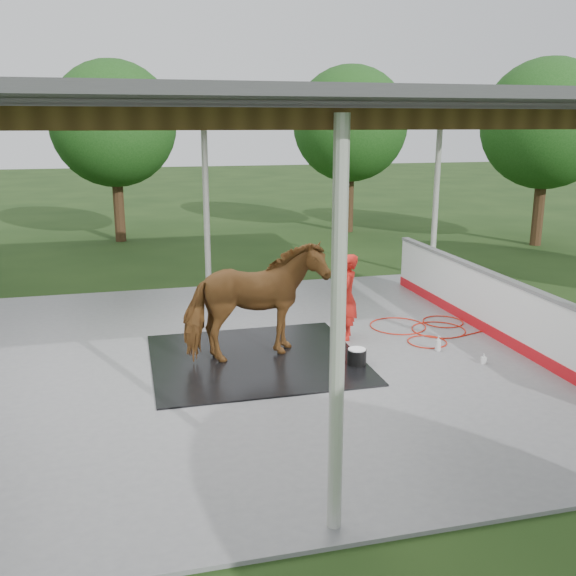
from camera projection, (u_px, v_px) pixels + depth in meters
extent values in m
plane|color=#1E3814|center=(245.00, 361.00, 10.62)|extent=(100.00, 100.00, 0.00)
cube|color=slate|center=(245.00, 359.00, 10.61)|extent=(12.00, 10.00, 0.05)
cylinder|color=beige|center=(338.00, 336.00, 5.71)|extent=(0.14, 0.14, 3.85)
cylinder|color=beige|center=(206.00, 207.00, 14.54)|extent=(0.14, 0.14, 3.85)
cylinder|color=beige|center=(436.00, 200.00, 15.89)|extent=(0.14, 0.14, 3.85)
cube|color=brown|center=(334.00, 119.00, 5.43)|extent=(12.00, 0.10, 0.18)
cube|color=brown|center=(291.00, 120.00, 6.84)|extent=(12.00, 0.10, 0.18)
cube|color=brown|center=(262.00, 120.00, 8.25)|extent=(12.00, 0.10, 0.18)
cube|color=brown|center=(241.00, 121.00, 9.66)|extent=(12.00, 0.10, 0.18)
cube|color=brown|center=(226.00, 121.00, 11.07)|extent=(12.00, 0.10, 0.18)
cube|color=brown|center=(214.00, 121.00, 12.47)|extent=(12.00, 0.10, 0.18)
cube|color=brown|center=(205.00, 122.00, 13.88)|extent=(12.00, 0.10, 0.18)
cube|color=brown|center=(568.00, 121.00, 11.01)|extent=(0.12, 10.00, 0.18)
cube|color=#38383A|center=(241.00, 107.00, 9.61)|extent=(12.60, 10.60, 0.10)
cube|color=red|center=(494.00, 331.00, 11.67)|extent=(0.14, 8.00, 0.20)
cube|color=white|center=(496.00, 305.00, 11.54)|extent=(0.12, 8.00, 1.00)
cube|color=slate|center=(498.00, 276.00, 11.41)|extent=(0.16, 8.00, 0.06)
cylinder|color=#382314|center=(119.00, 208.00, 21.14)|extent=(0.36, 0.36, 2.20)
sphere|color=#194714|center=(113.00, 124.00, 20.46)|extent=(4.00, 4.00, 4.00)
cylinder|color=#382314|center=(348.00, 201.00, 23.03)|extent=(0.36, 0.36, 2.20)
sphere|color=#194714|center=(350.00, 124.00, 22.36)|extent=(4.00, 4.00, 4.00)
cylinder|color=#382314|center=(538.00, 211.00, 20.46)|extent=(0.36, 0.36, 2.20)
sphere|color=#194714|center=(547.00, 124.00, 19.79)|extent=(4.00, 4.00, 4.00)
cube|color=black|center=(256.00, 359.00, 10.54)|extent=(3.37, 3.16, 0.03)
imported|color=brown|center=(255.00, 302.00, 10.30)|extent=(2.41, 1.42, 1.91)
imported|color=red|center=(347.00, 297.00, 11.39)|extent=(0.54, 0.65, 1.54)
cylinder|color=black|center=(357.00, 358.00, 10.23)|extent=(0.31, 0.31, 0.27)
cylinder|color=white|center=(357.00, 350.00, 10.20)|extent=(0.28, 0.28, 0.03)
imported|color=silver|center=(438.00, 343.00, 10.90)|extent=(0.12, 0.12, 0.27)
imported|color=#338CD8|center=(484.00, 359.00, 10.33)|extent=(0.09, 0.10, 0.17)
torus|color=red|center=(439.00, 330.00, 12.02)|extent=(1.01, 1.01, 0.02)
torus|color=red|center=(443.00, 322.00, 12.51)|extent=(0.79, 0.79, 0.02)
torus|color=red|center=(427.00, 342.00, 11.36)|extent=(0.70, 0.70, 0.02)
torus|color=red|center=(398.00, 326.00, 12.25)|extent=(1.07, 1.07, 0.02)
cylinder|color=red|center=(485.00, 330.00, 11.97)|extent=(1.39, 0.47, 0.02)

